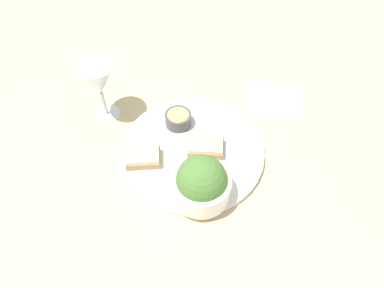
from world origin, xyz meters
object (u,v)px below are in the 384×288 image
at_px(sauce_ramekin, 178,119).
at_px(cheese_toast_near, 206,146).
at_px(cheese_toast_far, 143,157).
at_px(napkin, 274,99).
at_px(wine_glass, 98,81).
at_px(salad_bowl, 201,183).

height_order(sauce_ramekin, cheese_toast_near, sauce_ramekin).
xyz_separation_m(cheese_toast_far, napkin, (0.37, 0.04, -0.02)).
distance_m(wine_glass, napkin, 0.43).
distance_m(cheese_toast_near, wine_glass, 0.28).
height_order(salad_bowl, cheese_toast_far, salad_bowl).
bearing_deg(cheese_toast_near, napkin, 18.12).
height_order(salad_bowl, wine_glass, wine_glass).
bearing_deg(wine_glass, cheese_toast_near, -53.24).
xyz_separation_m(salad_bowl, wine_glass, (-0.10, 0.31, 0.05)).
bearing_deg(cheese_toast_far, wine_glass, 98.33).
height_order(wine_glass, napkin, wine_glass).
bearing_deg(cheese_toast_far, cheese_toast_near, -13.84).
bearing_deg(sauce_ramekin, cheese_toast_near, -77.17).
xyz_separation_m(salad_bowl, sauce_ramekin, (0.04, 0.19, -0.02)).
bearing_deg(cheese_toast_near, cheese_toast_far, 166.16).
relative_size(cheese_toast_near, wine_glass, 0.62).
distance_m(cheese_toast_near, napkin, 0.25).
bearing_deg(sauce_ramekin, napkin, -4.58).
distance_m(sauce_ramekin, wine_glass, 0.20).
bearing_deg(salad_bowl, wine_glass, 107.91).
height_order(sauce_ramekin, napkin, sauce_ramekin).
relative_size(sauce_ramekin, wine_glass, 0.40).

